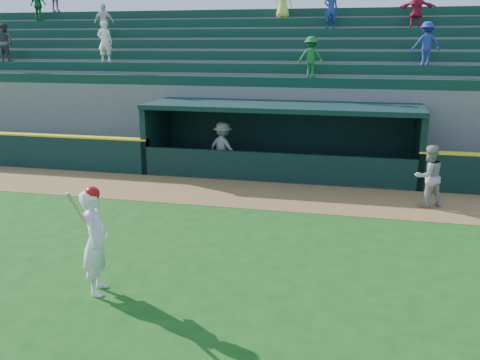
# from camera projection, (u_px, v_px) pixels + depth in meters

# --- Properties ---
(ground) EXTENTS (120.00, 120.00, 0.00)m
(ground) POSITION_uv_depth(u_px,v_px,m) (223.00, 255.00, 11.65)
(ground) COLOR #174B12
(ground) RESTS_ON ground
(warning_track) EXTENTS (40.00, 3.00, 0.01)m
(warning_track) POSITION_uv_depth(u_px,v_px,m) (265.00, 195.00, 16.26)
(warning_track) COLOR brown
(warning_track) RESTS_ON ground
(dugout_player_front) EXTENTS (1.07, 1.00, 1.76)m
(dugout_player_front) POSITION_uv_depth(u_px,v_px,m) (429.00, 176.00, 14.92)
(dugout_player_front) COLOR #A1A19C
(dugout_player_front) RESTS_ON ground
(dugout_player_inside) EXTENTS (1.35, 1.09, 1.82)m
(dugout_player_inside) POSITION_uv_depth(u_px,v_px,m) (223.00, 148.00, 18.80)
(dugout_player_inside) COLOR #A7A8A2
(dugout_player_inside) RESTS_ON ground
(dugout) EXTENTS (9.40, 2.80, 2.46)m
(dugout) POSITION_uv_depth(u_px,v_px,m) (282.00, 134.00, 18.85)
(dugout) COLOR slate
(dugout) RESTS_ON ground
(stands) EXTENTS (34.50, 6.25, 7.47)m
(stands) POSITION_uv_depth(u_px,v_px,m) (300.00, 93.00, 22.88)
(stands) COLOR slate
(stands) RESTS_ON ground
(batter_at_plate) EXTENTS (0.66, 0.89, 2.04)m
(batter_at_plate) POSITION_uv_depth(u_px,v_px,m) (95.00, 240.00, 9.71)
(batter_at_plate) COLOR white
(batter_at_plate) RESTS_ON ground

